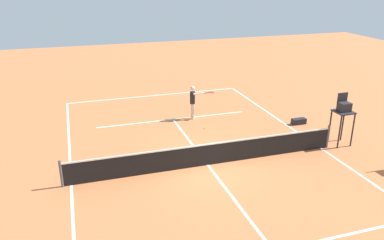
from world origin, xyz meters
TOP-DOWN VIEW (x-y plane):
  - ground_plane at (0.00, 0.00)m, footprint 60.00×60.00m
  - court_lines at (0.00, 0.00)m, footprint 10.92×20.28m
  - tennis_net at (0.00, 0.00)m, footprint 11.52×0.10m
  - player_serving at (-1.10, -5.37)m, footprint 1.31×0.58m
  - tennis_ball at (-1.18, -3.78)m, footprint 0.07×0.07m
  - umpire_chair at (-6.49, -0.17)m, footprint 0.80×0.80m
  - equipment_bag at (-6.08, -2.91)m, footprint 0.76×0.32m

SIDE VIEW (x-z plane):
  - ground_plane at x=0.00m, z-range 0.00..0.00m
  - court_lines at x=0.00m, z-range 0.00..0.01m
  - tennis_ball at x=-1.18m, z-range 0.00..0.07m
  - equipment_bag at x=-6.08m, z-range 0.00..0.30m
  - tennis_net at x=0.00m, z-range -0.04..1.03m
  - player_serving at x=-1.10m, z-range 0.18..2.00m
  - umpire_chair at x=-6.49m, z-range 0.40..2.81m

